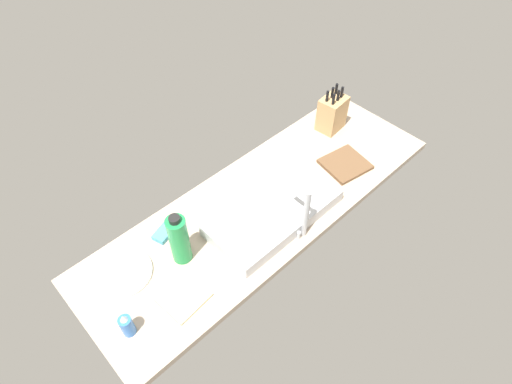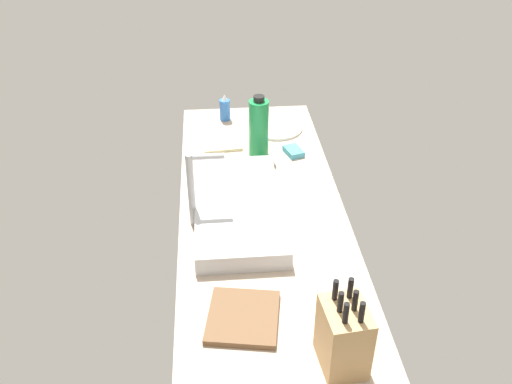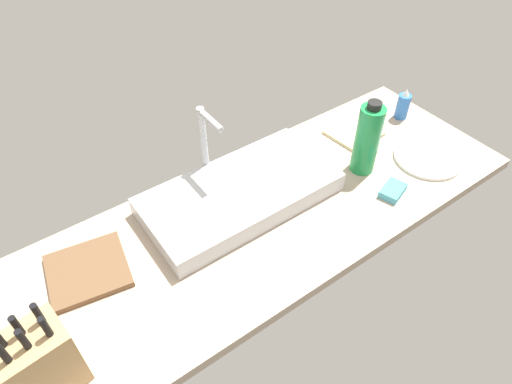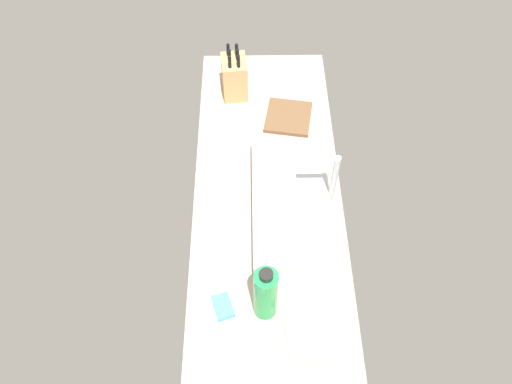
# 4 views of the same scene
# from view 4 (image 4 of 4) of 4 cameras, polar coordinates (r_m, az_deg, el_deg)

# --- Properties ---
(countertop_slab) EXTENTS (1.79, 0.58, 0.04)m
(countertop_slab) POSITION_cam_4_polar(r_m,az_deg,el_deg) (2.05, 1.31, -1.47)
(countertop_slab) COLOR tan
(countertop_slab) RESTS_ON ground
(sink_basin) EXTENTS (0.60, 0.30, 0.06)m
(sink_basin) POSITION_cam_4_polar(r_m,az_deg,el_deg) (2.00, 3.85, -1.28)
(sink_basin) COLOR #B7BABF
(sink_basin) RESTS_ON countertop_slab
(faucet) EXTENTS (0.06, 0.13, 0.27)m
(faucet) POSITION_cam_4_polar(r_m,az_deg,el_deg) (1.94, 8.22, 1.64)
(faucet) COLOR #B7BABF
(faucet) RESTS_ON countertop_slab
(knife_block) EXTENTS (0.15, 0.12, 0.25)m
(knife_block) POSITION_cam_4_polar(r_m,az_deg,el_deg) (2.39, -2.38, 12.49)
(knife_block) COLOR tan
(knife_block) RESTS_ON countertop_slab
(cutting_board) EXTENTS (0.24, 0.23, 0.02)m
(cutting_board) POSITION_cam_4_polar(r_m,az_deg,el_deg) (2.33, 3.57, 8.20)
(cutting_board) COLOR brown
(cutting_board) RESTS_ON countertop_slab
(water_bottle) EXTENTS (0.08, 0.08, 0.26)m
(water_bottle) POSITION_cam_4_polar(r_m,az_deg,el_deg) (1.71, 1.06, -11.06)
(water_bottle) COLOR #1E8E47
(water_bottle) RESTS_ON countertop_slab
(dinner_plate) EXTENTS (0.23, 0.23, 0.01)m
(dinner_plate) POSITION_cam_4_polar(r_m,az_deg,el_deg) (1.74, -2.27, -19.32)
(dinner_plate) COLOR white
(dinner_plate) RESTS_ON countertop_slab
(dish_towel) EXTENTS (0.18, 0.17, 0.01)m
(dish_towel) POSITION_cam_4_polar(r_m,az_deg,el_deg) (1.78, 6.11, -15.80)
(dish_towel) COLOR beige
(dish_towel) RESTS_ON countertop_slab
(dish_sponge) EXTENTS (0.10, 0.08, 0.02)m
(dish_sponge) POSITION_cam_4_polar(r_m,az_deg,el_deg) (1.81, -3.64, -12.41)
(dish_sponge) COLOR #4CA3BC
(dish_sponge) RESTS_ON countertop_slab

